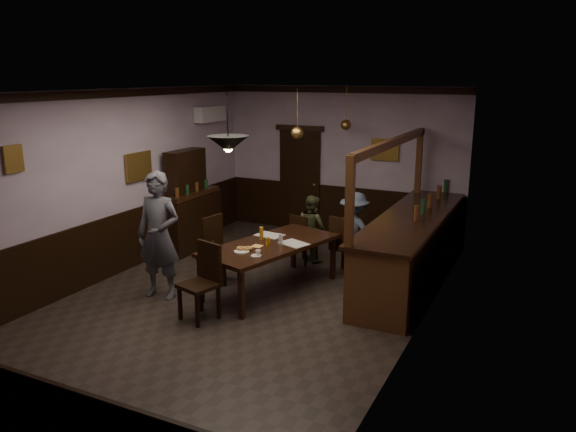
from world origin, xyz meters
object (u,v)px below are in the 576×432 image
Objects in this scene: coffee_cup at (258,253)px; soda_can at (268,242)px; pendant_iron at (228,144)px; chair_near at (203,278)px; chair_far_left at (302,237)px; person_seated_right at (354,232)px; chair_side at (219,246)px; sideboard at (189,210)px; dining_table at (270,247)px; chair_far_right at (344,243)px; person_standing at (159,236)px; pendant_brass_far at (346,125)px; person_seated_left at (312,228)px; bar_counter at (412,247)px; pendant_brass_mid at (297,133)px.

coffee_cup is 0.67× the size of soda_can.
chair_near is at bearing -105.59° from pendant_iron.
chair_far_left is 0.84× the size of chair_near.
chair_side is at bearing 47.07° from person_seated_right.
soda_can is 2.76m from sideboard.
chair_near is 1.23m from soda_can.
chair_far_right is at bearing 54.57° from dining_table.
chair_near is 0.55× the size of person_standing.
soda_can is 3.28m from pendant_brass_far.
chair_far_right is 0.74× the size of person_seated_right.
sideboard is 2.30× the size of pendant_brass_far.
chair_near is 2.90m from person_seated_left.
chair_far_left is 1.08× the size of pendant_brass_far.
pendant_brass_far is (0.23, 1.45, 1.82)m from chair_far_left.
person_standing is at bearing -149.83° from soda_can.
chair_far_right is 2.62m from chair_near.
chair_near is 3.38m from bar_counter.
person_standing is at bearing 57.10° from person_seated_right.
chair_far_right is at bearing 84.68° from coffee_cup.
bar_counter is 2.83m from pendant_brass_far.
person_seated_left is at bearing -4.72° from person_seated_right.
chair_side is 1.11m from person_standing.
chair_side reaches higher than chair_far_right.
coffee_cup is at bearing -90.18° from pendant_brass_far.
chair_side is 13.01× the size of coffee_cup.
chair_side is 1.31× the size of pendant_iron.
person_standing reaches higher than chair_near.
dining_table is 1.28× the size of sideboard.
chair_far_left is (-0.09, 1.35, -0.21)m from dining_table.
chair_near reaches higher than chair_side.
person_seated_left is 2.09m from pendant_brass_far.
chair_far_left is 0.75× the size of person_seated_left.
person_seated_left is at bearing 91.36° from soda_can.
chair_far_right is at bearing -168.04° from bar_counter.
coffee_cup is 0.04× the size of sideboard.
coffee_cup is (0.48, 0.66, 0.23)m from chair_near.
chair_far_left is at bearing 12.10° from person_seated_right.
chair_far_left is 0.87× the size of chair_far_right.
bar_counter reaches higher than person_seated_left.
person_seated_right is at bearing 63.53° from pendant_iron.
pendant_iron is at bearing -134.39° from bar_counter.
pendant_iron is 1.86m from pendant_brass_mid.
person_seated_left is 0.90m from person_seated_right.
chair_near is 3.22m from sideboard.
sideboard is 3.34m from pendant_brass_far.
pendant_brass_far is at bearing 87.78° from soda_can.
person_standing is 2.74m from pendant_brass_mid.
pendant_brass_far is at bearing -52.64° from person_seated_right.
coffee_cup is (-0.72, -1.98, 0.12)m from person_seated_right.
pendant_brass_far reaches higher than chair_side.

